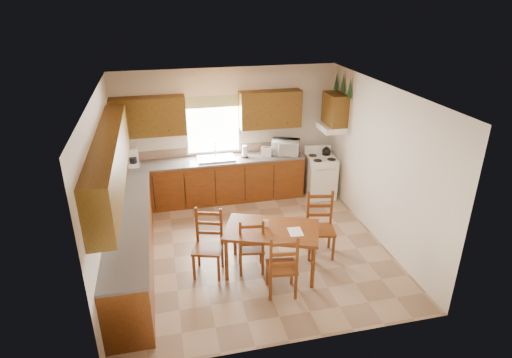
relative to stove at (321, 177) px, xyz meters
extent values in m
plane|color=#9B7B5E|center=(-1.88, -1.67, -0.43)|extent=(4.50, 4.50, 0.00)
plane|color=brown|center=(-1.88, -1.67, 2.27)|extent=(4.50, 4.50, 0.00)
plane|color=silver|center=(-4.13, -1.67, 0.92)|extent=(4.50, 4.50, 0.00)
plane|color=silver|center=(0.37, -1.67, 0.92)|extent=(4.50, 4.50, 0.00)
plane|color=silver|center=(-1.88, 0.58, 0.92)|extent=(4.50, 4.50, 0.00)
plane|color=silver|center=(-1.88, -3.92, 0.92)|extent=(4.50, 4.50, 0.00)
cube|color=brown|center=(-2.25, 0.28, 0.01)|extent=(3.75, 0.60, 0.88)
cube|color=brown|center=(-3.83, -1.82, 0.01)|extent=(0.60, 3.60, 0.88)
cube|color=#5A5350|center=(-2.25, 0.28, 0.47)|extent=(3.75, 0.63, 0.04)
cube|color=#5A5350|center=(-3.83, -1.82, 0.47)|extent=(0.63, 3.60, 0.04)
cube|color=#896A57|center=(-2.25, 0.57, 0.58)|extent=(3.75, 0.01, 0.18)
cube|color=brown|center=(-3.43, 0.42, 1.43)|extent=(1.41, 0.33, 0.75)
cube|color=brown|center=(-1.02, 0.42, 1.43)|extent=(1.25, 0.33, 0.75)
cube|color=brown|center=(-3.96, -1.82, 1.43)|extent=(0.33, 3.60, 0.75)
cube|color=brown|center=(0.20, -0.02, 1.47)|extent=(0.33, 0.62, 0.62)
cube|color=white|center=(0.15, -0.02, 1.09)|extent=(0.44, 0.62, 0.12)
cube|color=white|center=(-2.18, 0.55, 1.12)|extent=(1.13, 0.02, 1.18)
cube|color=white|center=(-2.18, 0.55, 1.12)|extent=(1.05, 0.01, 1.10)
cube|color=olive|center=(-2.18, 0.52, 1.62)|extent=(1.19, 0.01, 0.24)
cube|color=silver|center=(-2.18, 0.28, 0.51)|extent=(0.75, 0.45, 0.04)
cone|color=#184622|center=(0.33, -0.34, 1.95)|extent=(0.22, 0.22, 0.36)
cone|color=#184622|center=(0.33, -0.02, 1.99)|extent=(0.22, 0.22, 0.36)
cone|color=#184622|center=(0.33, 0.30, 1.95)|extent=(0.22, 0.22, 0.36)
cube|color=white|center=(0.00, 0.00, 0.00)|extent=(0.63, 0.65, 0.85)
cube|color=white|center=(-3.80, 0.28, 0.67)|extent=(0.26, 0.29, 0.35)
cylinder|color=white|center=(-1.59, 0.27, 0.62)|extent=(0.13, 0.13, 0.25)
cube|color=white|center=(-1.13, 0.27, 0.58)|extent=(0.25, 0.21, 0.18)
imported|color=white|center=(-0.72, 0.25, 0.65)|extent=(0.62, 0.54, 0.31)
cube|color=brown|center=(-1.71, -2.37, -0.05)|extent=(1.61, 1.26, 0.76)
cube|color=brown|center=(-2.02, -2.28, 0.05)|extent=(0.45, 0.43, 0.95)
cube|color=brown|center=(-1.71, -2.92, 0.08)|extent=(0.47, 0.46, 1.01)
cube|color=brown|center=(-2.69, -2.22, 0.09)|extent=(0.55, 0.53, 1.04)
cube|color=brown|center=(-0.82, -2.11, 0.11)|extent=(0.53, 0.51, 1.07)
cube|color=white|center=(-1.39, -2.54, 0.33)|extent=(0.22, 0.28, 0.00)
cube|color=white|center=(-1.79, -2.29, 0.39)|extent=(0.09, 0.05, 0.12)
camera|label=1|loc=(-3.22, -7.79, 3.66)|focal=30.00mm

